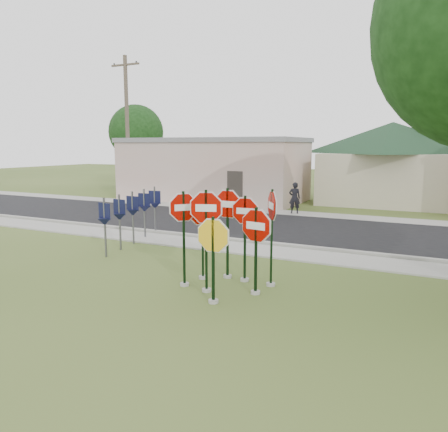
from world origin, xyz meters
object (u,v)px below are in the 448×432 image
at_px(stop_sign_yellow, 213,249).
at_px(stop_sign_left, 184,225).
at_px(stop_sign_center, 206,225).
at_px(pedestrian, 295,198).
at_px(utility_pole_near, 127,126).

height_order(stop_sign_yellow, stop_sign_left, stop_sign_left).
relative_size(stop_sign_center, stop_sign_yellow, 1.25).
distance_m(stop_sign_left, pedestrian, 13.18).
bearing_deg(stop_sign_center, stop_sign_yellow, -50.42).
xyz_separation_m(stop_sign_left, pedestrian, (-1.01, 13.12, -0.73)).
distance_m(stop_sign_center, stop_sign_left, 0.78).
distance_m(stop_sign_left, utility_pole_near, 19.49).
bearing_deg(stop_sign_left, stop_sign_yellow, -31.90).
height_order(stop_sign_yellow, pedestrian, stop_sign_yellow).
xyz_separation_m(stop_sign_yellow, utility_pole_near, (-14.24, 14.97, 3.66)).
bearing_deg(utility_pole_near, stop_sign_left, -47.56).
distance_m(stop_sign_center, stop_sign_yellow, 0.93).
xyz_separation_m(stop_sign_center, utility_pole_near, (-13.71, 14.33, 3.24)).
relative_size(stop_sign_left, utility_pole_near, 0.28).
relative_size(stop_sign_yellow, pedestrian, 1.30).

